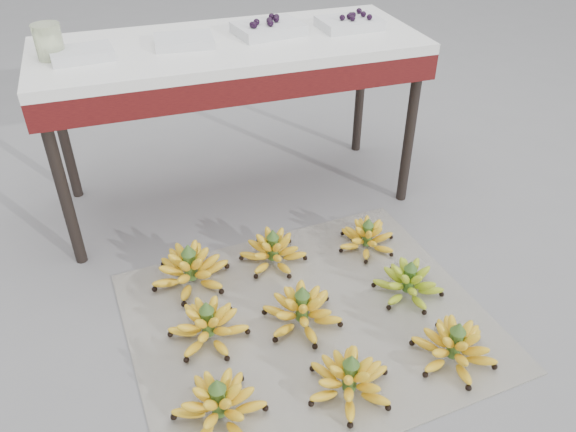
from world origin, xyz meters
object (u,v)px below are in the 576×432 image
object	(u,v)px
newspaper_mat	(308,320)
bunch_front_left	(219,404)
tray_left	(184,41)
bunch_mid_left	(208,325)
bunch_back_center	(273,251)
tray_far_right	(350,23)
bunch_mid_right	(408,283)
bunch_back_right	(367,237)
tray_right	(268,28)
bunch_back_left	(191,269)
tray_far_left	(82,54)
bunch_front_center	(350,379)
bunch_mid_center	(302,310)
glass_jar	(49,42)
bunch_front_right	(454,347)
vendor_table	(231,61)

from	to	relation	value
newspaper_mat	bunch_front_left	distance (m)	0.50
tray_left	bunch_mid_left	bearing A→B (deg)	-99.40
newspaper_mat	bunch_back_center	size ratio (longest dim) A/B	3.83
bunch_back_center	tray_far_right	xyz separation A→B (m)	(0.52, 0.53, 0.72)
bunch_mid_right	bunch_back_right	size ratio (longest dim) A/B	1.13
tray_left	tray_right	world-z (taller)	tray_right
bunch_back_left	tray_far_left	xyz separation A→B (m)	(-0.24, 0.52, 0.71)
bunch_front_center	tray_far_right	world-z (taller)	tray_far_right
bunch_mid_center	bunch_mid_right	xyz separation A→B (m)	(0.43, 0.02, -0.00)
bunch_mid_right	glass_jar	xyz separation A→B (m)	(-1.12, 0.88, 0.76)
bunch_back_left	tray_right	size ratio (longest dim) A/B	1.08
bunch_mid_left	bunch_mid_center	distance (m)	0.33
bunch_mid_right	bunch_back_center	distance (m)	0.55
bunch_front_left	bunch_front_right	size ratio (longest dim) A/B	1.24
bunch_front_right	glass_jar	size ratio (longest dim) A/B	2.27
bunch_mid_right	tray_far_left	xyz separation A→B (m)	(-1.01, 0.85, 0.72)
tray_right	tray_left	bearing A→B (deg)	-174.46
bunch_mid_left	tray_far_right	size ratio (longest dim) A/B	1.29
bunch_mid_right	bunch_front_center	bearing A→B (deg)	-147.22
bunch_front_center	bunch_front_right	bearing A→B (deg)	15.82
bunch_front_left	tray_far_right	size ratio (longest dim) A/B	1.36
bunch_mid_right	tray_right	world-z (taller)	tray_right
bunch_front_center	bunch_front_right	distance (m)	0.38
glass_jar	bunch_back_left	bearing A→B (deg)	-57.37
bunch_mid_left	tray_far_left	size ratio (longest dim) A/B	1.43
bunch_front_left	bunch_mid_right	distance (m)	0.86
bunch_mid_center	tray_left	world-z (taller)	tray_left
bunch_front_left	bunch_mid_center	xyz separation A→B (m)	(0.37, 0.29, 0.00)
tray_far_right	newspaper_mat	bearing A→B (deg)	-119.40
tray_far_right	bunch_mid_center	bearing A→B (deg)	-120.61
newspaper_mat	vendor_table	xyz separation A→B (m)	(-0.03, 0.89, 0.67)
bunch_mid_left	bunch_mid_right	bearing A→B (deg)	14.81
tray_right	bunch_front_center	bearing A→B (deg)	-96.03
bunch_mid_right	vendor_table	bearing A→B (deg)	108.10
newspaper_mat	bunch_front_left	size ratio (longest dim) A/B	3.46
bunch_back_left	bunch_mid_right	bearing A→B (deg)	-18.74
bunch_back_center	tray_far_right	distance (m)	1.04
bunch_back_right	tray_far_left	size ratio (longest dim) A/B	1.11
bunch_mid_left	vendor_table	size ratio (longest dim) A/B	0.22
vendor_table	tray_right	bearing A→B (deg)	9.91
bunch_front_left	bunch_mid_right	xyz separation A→B (m)	(0.80, 0.31, -0.00)
bunch_back_center	vendor_table	xyz separation A→B (m)	(-0.01, 0.53, 0.61)
tray_left	newspaper_mat	bearing A→B (deg)	-76.17
vendor_table	tray_far_right	distance (m)	0.54
bunch_front_left	tray_far_right	bearing A→B (deg)	73.13
tray_far_left	tray_left	world-z (taller)	same
bunch_back_right	tray_right	distance (m)	0.97
bunch_mid_center	tray_far_right	bearing A→B (deg)	52.20
bunch_front_center	glass_jar	size ratio (longest dim) A/B	2.61
vendor_table	bunch_back_center	bearing A→B (deg)	-89.02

